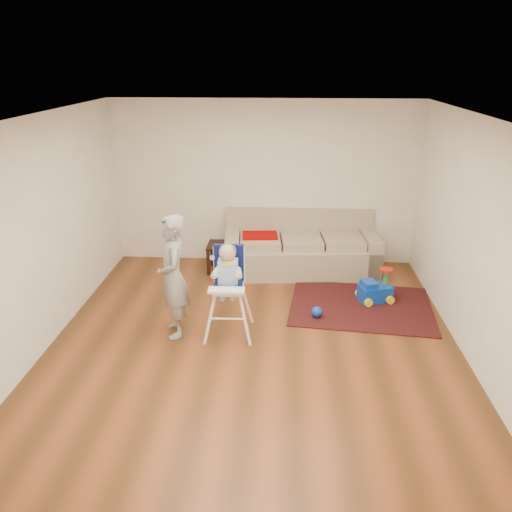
# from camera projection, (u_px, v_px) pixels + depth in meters

# --- Properties ---
(ground) EXTENTS (5.50, 5.50, 0.00)m
(ground) POSITION_uv_depth(u_px,v_px,m) (254.00, 343.00, 6.16)
(ground) COLOR #522F14
(ground) RESTS_ON ground
(room_envelope) EXTENTS (5.04, 5.52, 2.72)m
(room_envelope) POSITION_uv_depth(u_px,v_px,m) (257.00, 184.00, 5.95)
(room_envelope) COLOR silver
(room_envelope) RESTS_ON ground
(sofa) EXTENTS (2.52, 1.19, 0.95)m
(sofa) POSITION_uv_depth(u_px,v_px,m) (301.00, 244.00, 8.08)
(sofa) COLOR tan
(sofa) RESTS_ON ground
(side_table) EXTENTS (0.46, 0.46, 0.46)m
(side_table) POSITION_uv_depth(u_px,v_px,m) (222.00, 257.00, 8.19)
(side_table) COLOR black
(side_table) RESTS_ON ground
(area_rug) EXTENTS (2.11, 1.67, 0.02)m
(area_rug) POSITION_uv_depth(u_px,v_px,m) (361.00, 306.00, 7.06)
(area_rug) COLOR black
(area_rug) RESTS_ON ground
(ride_on_toy) EXTENTS (0.52, 0.43, 0.48)m
(ride_on_toy) POSITION_uv_depth(u_px,v_px,m) (376.00, 285.00, 7.12)
(ride_on_toy) COLOR #0C42BF
(ride_on_toy) RESTS_ON area_rug
(toy_ball) EXTENTS (0.15, 0.15, 0.15)m
(toy_ball) POSITION_uv_depth(u_px,v_px,m) (317.00, 312.00, 6.72)
(toy_ball) COLOR #0C42BF
(toy_ball) RESTS_ON area_rug
(high_chair) EXTENTS (0.58, 0.58, 1.22)m
(high_chair) POSITION_uv_depth(u_px,v_px,m) (228.00, 292.00, 6.17)
(high_chair) COLOR white
(high_chair) RESTS_ON ground
(adult) EXTENTS (0.53, 0.66, 1.57)m
(adult) POSITION_uv_depth(u_px,v_px,m) (173.00, 277.00, 6.10)
(adult) COLOR gray
(adult) RESTS_ON ground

